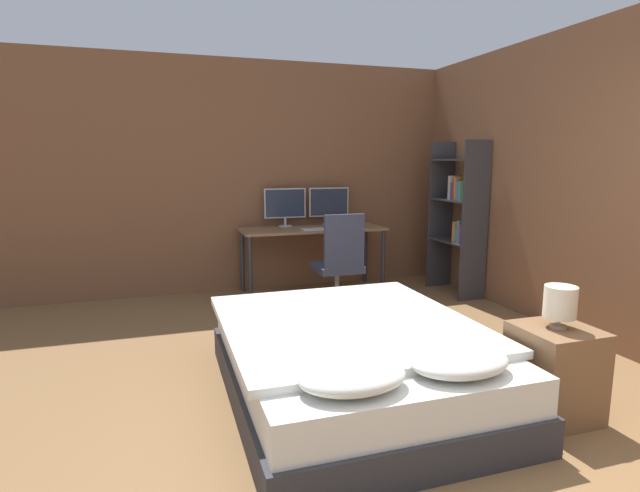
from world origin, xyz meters
The scene contains 12 objects.
wall_back centered at (0.00, 4.37, 1.35)m, with size 12.00×0.06×2.70m.
wall_side_right centered at (1.99, 1.50, 1.35)m, with size 0.06×12.00×2.70m.
bed centered at (-0.35, 1.32, 0.25)m, with size 1.62×2.03×0.57m.
nightstand centered at (0.71, 0.70, 0.28)m, with size 0.43×0.44×0.57m.
bedside_lamp centered at (0.71, 0.70, 0.72)m, with size 0.19×0.19×0.25m.
desk centered at (0.19, 3.99, 0.68)m, with size 1.69×0.63×0.77m.
monitor_left centered at (-0.08, 4.20, 1.03)m, with size 0.50×0.16×0.45m.
monitor_right centered at (0.47, 4.20, 1.03)m, with size 0.50×0.16×0.45m.
keyboard centered at (0.19, 3.78, 0.78)m, with size 0.38×0.13×0.02m.
computer_mouse centered at (0.47, 3.78, 0.79)m, with size 0.07×0.05×0.04m.
office_chair centered at (0.27, 3.29, 0.40)m, with size 0.52×0.52×1.01m.
bookshelf centered at (1.77, 3.36, 0.99)m, with size 0.33×0.72×1.77m.
Camera 1 is at (-1.51, -1.56, 1.55)m, focal length 28.00 mm.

